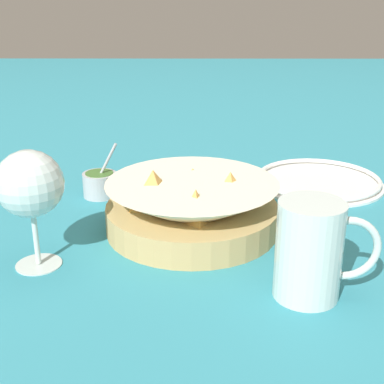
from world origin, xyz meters
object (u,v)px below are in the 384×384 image
wine_glass (30,187)px  side_plate (318,180)px  food_basket (191,208)px  beer_mug (310,254)px  sauce_cup (100,183)px

wine_glass → side_plate: bearing=35.6°
food_basket → beer_mug: bearing=-52.8°
food_basket → beer_mug: beer_mug is taller
food_basket → side_plate: bearing=40.5°
side_plate → sauce_cup: bearing=-171.0°
food_basket → wine_glass: wine_glass is taller
beer_mug → side_plate: size_ratio=0.52×
sauce_cup → beer_mug: size_ratio=0.79×
food_basket → sauce_cup: size_ratio=2.67×
wine_glass → beer_mug: 0.35m
sauce_cup → wine_glass: wine_glass is taller
sauce_cup → wine_glass: (-0.04, -0.25, 0.09)m
wine_glass → side_plate: (0.43, 0.31, -0.10)m
wine_glass → beer_mug: (0.34, -0.07, -0.05)m
beer_mug → side_plate: beer_mug is taller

